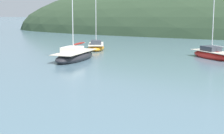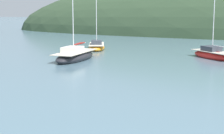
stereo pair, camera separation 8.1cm
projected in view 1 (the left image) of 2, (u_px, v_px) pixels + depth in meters
name	position (u px, v px, depth m)	size (l,w,h in m)	color
sailboat_white_near	(75.00, 56.00, 38.51)	(2.99, 7.75, 8.94)	#232328
sailboat_black_sloop	(96.00, 47.00, 48.71)	(4.46, 6.64, 9.06)	orange
sailboat_teal_outer	(213.00, 55.00, 40.00)	(6.17, 6.10, 9.12)	red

